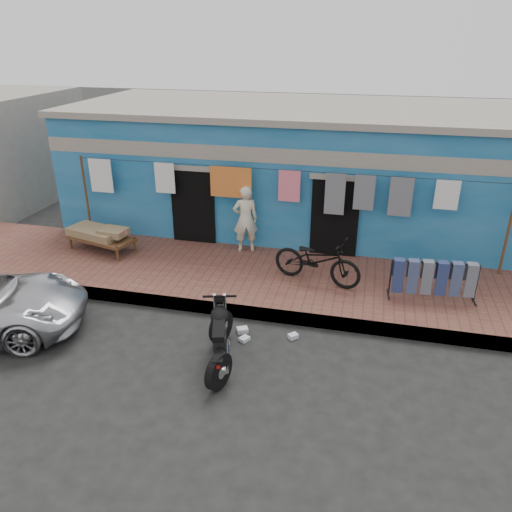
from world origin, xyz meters
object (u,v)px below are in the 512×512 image
at_px(bicycle, 317,255).
at_px(motorcycle, 220,336).
at_px(seated_person, 245,219).
at_px(jeans_rack, 433,279).
at_px(charpoy, 102,239).

xyz_separation_m(bicycle, motorcycle, (-1.26, -2.90, -0.34)).
height_order(seated_person, jeans_rack, seated_person).
relative_size(charpoy, jeans_rack, 1.05).
distance_m(seated_person, bicycle, 2.28).
xyz_separation_m(bicycle, charpoy, (-5.30, 0.46, -0.33)).
height_order(seated_person, bicycle, seated_person).
bearing_deg(charpoy, bicycle, -5.00).
height_order(bicycle, charpoy, bicycle).
bearing_deg(jeans_rack, charpoy, 175.11).
relative_size(bicycle, motorcycle, 1.11).
height_order(motorcycle, jeans_rack, jeans_rack).
bearing_deg(bicycle, motorcycle, 171.53).
bearing_deg(seated_person, charpoy, -6.39).
distance_m(motorcycle, charpoy, 5.26).
distance_m(motorcycle, jeans_rack, 4.51).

